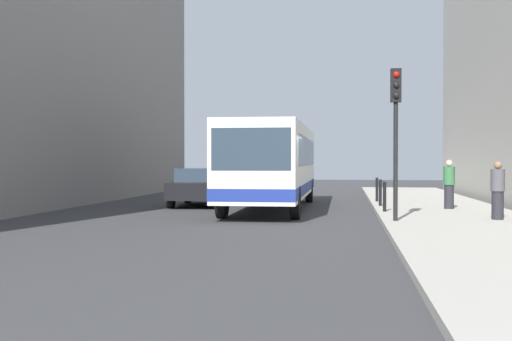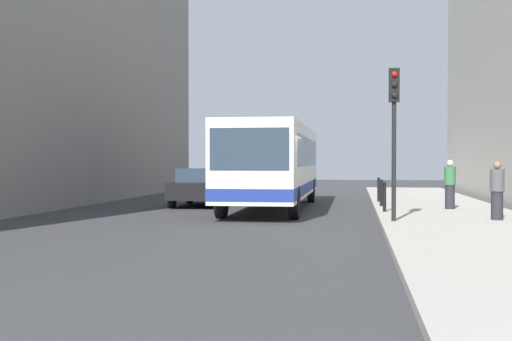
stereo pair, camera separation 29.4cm
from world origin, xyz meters
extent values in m
plane|color=#38383A|center=(0.00, 0.00, 0.00)|extent=(80.00, 80.00, 0.00)
cube|color=#ADA89E|center=(5.40, 0.00, 0.07)|extent=(4.40, 40.00, 0.15)
cube|color=white|center=(-0.44, 3.71, 1.75)|extent=(2.55, 11.01, 2.50)
cube|color=navy|center=(-0.44, 3.71, 0.80)|extent=(2.57, 11.03, 0.36)
cube|color=#2D3D4C|center=(-0.41, -1.77, 2.10)|extent=(2.26, 0.07, 1.20)
cube|color=#2D3D4C|center=(-0.44, 4.21, 2.10)|extent=(2.56, 9.41, 1.00)
cylinder|color=black|center=(0.71, -0.18, 0.50)|extent=(0.28, 1.00, 1.00)
cylinder|color=black|center=(-1.55, -0.19, 0.50)|extent=(0.28, 1.00, 1.00)
cylinder|color=black|center=(0.68, 7.62, 0.50)|extent=(0.28, 1.00, 1.00)
cylinder|color=black|center=(-1.58, 7.61, 0.50)|extent=(0.28, 1.00, 1.00)
cube|color=black|center=(-3.47, 5.08, 0.64)|extent=(1.95, 4.46, 0.64)
cube|color=#2D3D4C|center=(-3.48, 5.23, 1.22)|extent=(1.69, 2.52, 0.52)
cylinder|color=black|center=(-2.60, 3.61, 0.32)|extent=(0.24, 0.65, 0.64)
cylinder|color=black|center=(-4.24, 3.55, 0.32)|extent=(0.24, 0.65, 0.64)
cylinder|color=black|center=(-2.70, 6.61, 0.32)|extent=(0.24, 0.65, 0.64)
cylinder|color=black|center=(-4.34, 6.55, 0.32)|extent=(0.24, 0.65, 0.64)
cylinder|color=black|center=(3.55, -1.87, 1.75)|extent=(0.12, 0.12, 3.20)
cube|color=black|center=(3.55, -1.87, 3.80)|extent=(0.28, 0.24, 0.90)
sphere|color=red|center=(3.55, -2.00, 4.08)|extent=(0.16, 0.16, 0.16)
sphere|color=black|center=(3.55, -2.00, 3.80)|extent=(0.16, 0.16, 0.16)
sphere|color=black|center=(3.55, -2.00, 3.52)|extent=(0.16, 0.16, 0.16)
cylinder|color=black|center=(3.45, 1.29, 0.62)|extent=(0.11, 0.11, 0.95)
cylinder|color=black|center=(3.45, 3.82, 0.62)|extent=(0.11, 0.11, 0.95)
cylinder|color=black|center=(3.45, 6.36, 0.62)|extent=(0.11, 0.11, 0.95)
cylinder|color=#26262D|center=(6.37, -1.10, 0.54)|extent=(0.32, 0.32, 0.79)
cylinder|color=#4C4C51|center=(6.37, -1.10, 1.24)|extent=(0.38, 0.38, 0.61)
sphere|color=#8C6647|center=(6.37, -1.10, 1.65)|extent=(0.22, 0.22, 0.22)
cylinder|color=#26262D|center=(5.68, 2.79, 0.55)|extent=(0.32, 0.32, 0.81)
cylinder|color=#336B3F|center=(5.68, 2.79, 1.27)|extent=(0.38, 0.38, 0.62)
sphere|color=beige|center=(5.68, 2.79, 1.69)|extent=(0.22, 0.22, 0.22)
camera|label=1|loc=(2.23, -19.24, 1.77)|focal=44.31mm
camera|label=2|loc=(2.52, -19.20, 1.77)|focal=44.31mm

